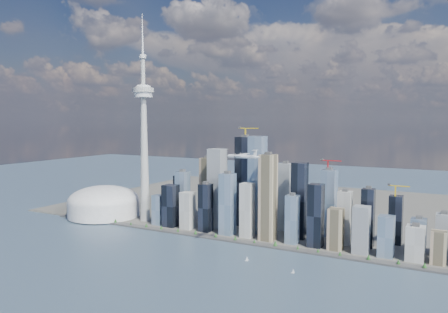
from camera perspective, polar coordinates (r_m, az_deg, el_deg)
The scene contains 10 objects.
ground at distance 808.28m, azimuth -7.15°, elevation -15.27°, with size 4000.00×4000.00×0.00m, color #34485C.
seawall at distance 1011.47m, azimuth 1.23°, elevation -10.94°, with size 1100.00×22.00×4.00m, color #383838.
land at distance 1416.31m, azimuth 9.59°, elevation -6.42°, with size 1400.00×900.00×3.00m, color #4C4C47.
shoreline_trees at distance 1009.64m, azimuth 1.23°, elevation -10.57°, with size 960.53×7.20×8.80m.
skyscraper_cluster at distance 1046.51m, azimuth 6.34°, elevation -6.08°, with size 736.00×142.00×255.79m.
needle_tower at distance 1188.00m, azimuth -10.41°, elevation 2.79°, with size 56.00×56.00×550.50m.
dome_stadium at distance 1294.44m, azimuth -15.42°, elevation -5.90°, with size 200.00×200.00×86.00m.
airplane at distance 863.01m, azimuth 2.45°, elevation 0.06°, with size 71.87×63.42×17.57m.
sailboat_west at distance 825.42m, azimuth 9.00°, elevation -14.63°, with size 6.84×2.22×9.48m.
sailboat_east at distance 881.64m, azimuth 3.00°, elevation -13.27°, with size 7.32×3.63×10.18m.
Camera 1 is at (442.07, -616.75, 278.41)m, focal length 35.00 mm.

